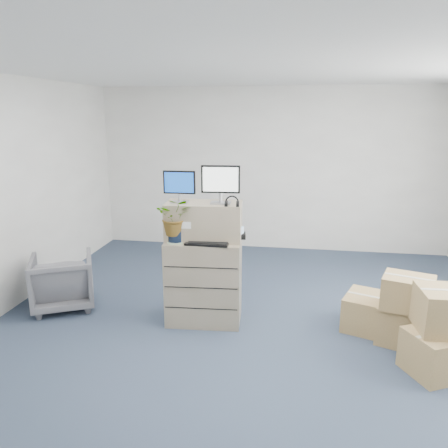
# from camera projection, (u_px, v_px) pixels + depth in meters

# --- Properties ---
(ground) EXTENTS (7.00, 7.00, 0.00)m
(ground) POSITION_uv_depth(u_px,v_px,m) (250.00, 346.00, 4.54)
(ground) COLOR #273547
(ground) RESTS_ON ground
(wall_back) EXTENTS (6.00, 0.02, 2.80)m
(wall_back) POSITION_uv_depth(u_px,v_px,m) (272.00, 170.00, 7.55)
(wall_back) COLOR beige
(wall_back) RESTS_ON ground
(filing_cabinet_lower) EXTENTS (0.87, 0.57, 0.97)m
(filing_cabinet_lower) POSITION_uv_depth(u_px,v_px,m) (204.00, 281.00, 4.99)
(filing_cabinet_lower) COLOR gray
(filing_cabinet_lower) RESTS_ON ground
(filing_cabinet_upper) EXTENTS (0.86, 0.47, 0.42)m
(filing_cabinet_upper) POSITION_uv_depth(u_px,v_px,m) (204.00, 221.00, 4.86)
(filing_cabinet_upper) COLOR gray
(filing_cabinet_upper) RESTS_ON filing_cabinet_lower
(monitor_left) EXTENTS (0.36, 0.14, 0.35)m
(monitor_left) POSITION_uv_depth(u_px,v_px,m) (179.00, 185.00, 4.77)
(monitor_left) COLOR #99999E
(monitor_left) RESTS_ON filing_cabinet_upper
(monitor_right) EXTENTS (0.42, 0.17, 0.42)m
(monitor_right) POSITION_uv_depth(u_px,v_px,m) (221.00, 182.00, 4.71)
(monitor_right) COLOR #99999E
(monitor_right) RESTS_ON filing_cabinet_upper
(headphones) EXTENTS (0.15, 0.03, 0.15)m
(headphones) POSITION_uv_depth(u_px,v_px,m) (232.00, 202.00, 4.62)
(headphones) COLOR black
(headphones) RESTS_ON filing_cabinet_upper
(keyboard) EXTENTS (0.47, 0.20, 0.02)m
(keyboard) POSITION_uv_depth(u_px,v_px,m) (207.00, 243.00, 4.71)
(keyboard) COLOR black
(keyboard) RESTS_ON filing_cabinet_lower
(mouse) EXTENTS (0.10, 0.08, 0.03)m
(mouse) POSITION_uv_depth(u_px,v_px,m) (231.00, 241.00, 4.77)
(mouse) COLOR silver
(mouse) RESTS_ON filing_cabinet_lower
(water_bottle) EXTENTS (0.07, 0.07, 0.26)m
(water_bottle) POSITION_uv_depth(u_px,v_px,m) (211.00, 227.00, 4.90)
(water_bottle) COLOR #93979B
(water_bottle) RESTS_ON filing_cabinet_lower
(phone_dock) EXTENTS (0.06, 0.05, 0.13)m
(phone_dock) POSITION_uv_depth(u_px,v_px,m) (197.00, 235.00, 4.91)
(phone_dock) COLOR silver
(phone_dock) RESTS_ON filing_cabinet_lower
(external_drive) EXTENTS (0.21, 0.17, 0.06)m
(external_drive) POSITION_uv_depth(u_px,v_px,m) (237.00, 236.00, 4.94)
(external_drive) COLOR black
(external_drive) RESTS_ON filing_cabinet_lower
(tissue_box) EXTENTS (0.22, 0.15, 0.08)m
(tissue_box) POSITION_uv_depth(u_px,v_px,m) (234.00, 230.00, 4.93)
(tissue_box) COLOR #3E86D4
(tissue_box) RESTS_ON external_drive
(potted_plant) EXTENTS (0.39, 0.43, 0.41)m
(potted_plant) POSITION_uv_depth(u_px,v_px,m) (175.00, 222.00, 4.73)
(potted_plant) COLOR #ADCBA3
(potted_plant) RESTS_ON filing_cabinet_lower
(office_chair) EXTENTS (0.93, 0.91, 0.73)m
(office_chair) POSITION_uv_depth(u_px,v_px,m) (62.00, 279.00, 5.38)
(office_chair) COLOR #57575B
(office_chair) RESTS_ON ground
(cardboard_boxes) EXTENTS (2.07, 1.46, 0.80)m
(cardboard_boxes) POSITION_uv_depth(u_px,v_px,m) (439.00, 318.00, 4.46)
(cardboard_boxes) COLOR olive
(cardboard_boxes) RESTS_ON ground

